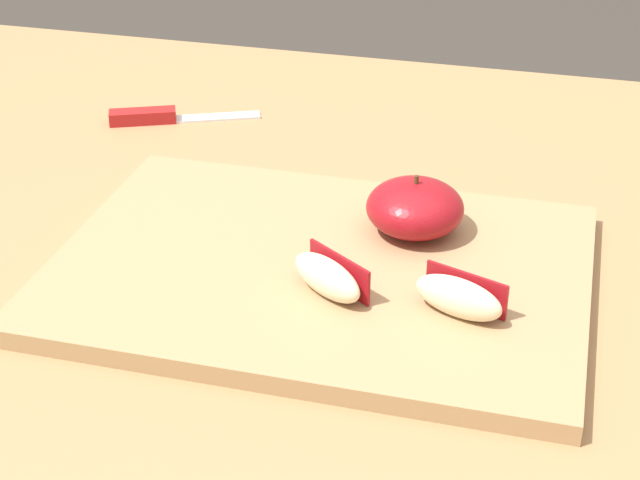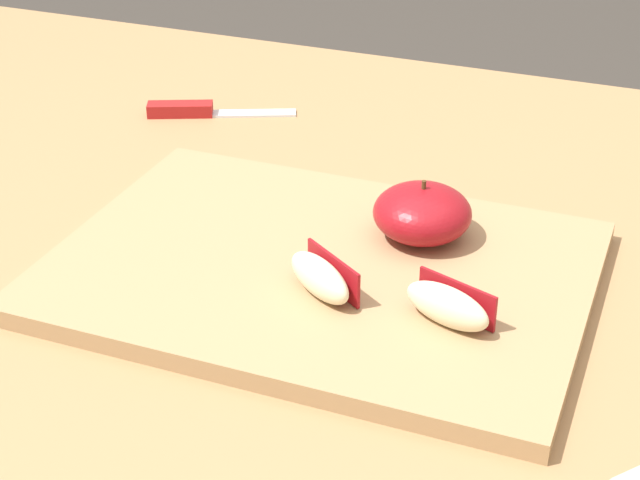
# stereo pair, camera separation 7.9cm
# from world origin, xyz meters

# --- Properties ---
(dining_table) EXTENTS (1.38, 0.99, 0.76)m
(dining_table) POSITION_xyz_m (0.00, 0.00, 0.67)
(dining_table) COLOR #9E754C
(dining_table) RESTS_ON ground_plane
(cutting_board) EXTENTS (0.42, 0.30, 0.02)m
(cutting_board) POSITION_xyz_m (0.03, -0.02, 0.77)
(cutting_board) COLOR #A37F56
(cutting_board) RESTS_ON dining_table
(apple_half_skin_up) EXTENTS (0.08, 0.08, 0.05)m
(apple_half_skin_up) POSITION_xyz_m (0.09, 0.05, 0.80)
(apple_half_skin_up) COLOR maroon
(apple_half_skin_up) RESTS_ON cutting_board
(apple_wedge_front) EXTENTS (0.07, 0.05, 0.03)m
(apple_wedge_front) POSITION_xyz_m (0.14, -0.07, 0.79)
(apple_wedge_front) COLOR beige
(apple_wedge_front) RESTS_ON cutting_board
(apple_wedge_right) EXTENTS (0.07, 0.06, 0.03)m
(apple_wedge_right) POSITION_xyz_m (0.04, -0.07, 0.79)
(apple_wedge_right) COLOR beige
(apple_wedge_right) RESTS_ON cutting_board
(paring_knife) EXTENTS (0.15, 0.08, 0.01)m
(paring_knife) POSITION_xyz_m (-0.23, 0.24, 0.77)
(paring_knife) COLOR silver
(paring_knife) RESTS_ON dining_table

